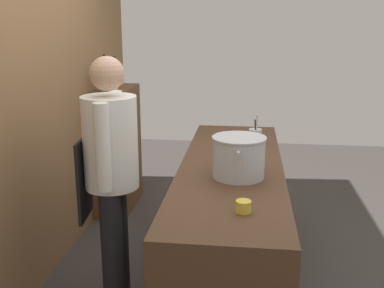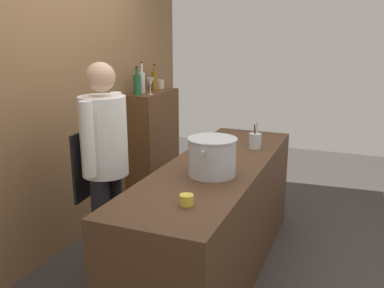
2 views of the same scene
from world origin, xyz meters
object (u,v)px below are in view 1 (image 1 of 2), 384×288
Objects in this scene: butter_jar at (243,206)px; wine_glass_short at (117,78)px; chef at (111,168)px; spice_tin_cream at (118,80)px; stockpot_large at (239,157)px; wine_bottle_amber at (115,75)px; wine_bottle_clear at (105,77)px; utensil_crock at (255,137)px; wine_bottle_green at (103,80)px.

wine_glass_short is (1.87, 1.19, 0.42)m from butter_jar.
spice_tin_cream is (1.89, 0.48, 0.31)m from chef.
wine_bottle_amber is at bearing 37.47° from stockpot_large.
wine_bottle_clear is 0.15m from wine_glass_short.
stockpot_large is 0.57m from butter_jar.
butter_jar is at bearing 176.89° from utensil_crock.
stockpot_large is 1.66× the size of utensil_crock.
wine_bottle_green is 1.01× the size of wine_bottle_amber.
butter_jar is at bearing 56.89° from chef.
chef is 1.88m from wine_bottle_amber.
butter_jar is 2.38m from wine_bottle_clear.
spice_tin_cream reaches higher than butter_jar.
stockpot_large is 1.79m from wine_bottle_green.
wine_bottle_green reaches higher than spice_tin_cream.
butter_jar is at bearing -149.34° from wine_bottle_amber.
chef is 15.98× the size of spice_tin_cream.
spice_tin_cream is at bearing 29.42° from butter_jar.
wine_bottle_green is at bearing -177.91° from wine_bottle_amber.
wine_bottle_clear is (1.38, 1.28, 0.31)m from stockpot_large.
chef is 6.90× the size of utensil_crock.
wine_bottle_amber is (2.22, 1.31, 0.40)m from butter_jar.
butter_jar is (-0.44, -0.84, -0.03)m from chef.
stockpot_large is 4.93× the size of butter_jar.
wine_glass_short is at bearing -171.61° from chef.
wine_bottle_green is (0.45, 1.37, 0.37)m from utensil_crock.
wine_bottle_green reaches higher than utensil_crock.
wine_bottle_clear reaches higher than wine_glass_short.
wine_bottle_amber is (1.78, 0.48, 0.37)m from chef.
wine_bottle_amber reaches higher than spice_tin_cream.
stockpot_large is at bearing 92.82° from chef.
butter_jar is 0.28× the size of wine_bottle_green.
wine_bottle_green is (-0.15, -0.03, -0.01)m from wine_bottle_clear.
butter_jar is at bearing -147.54° from wine_glass_short.
wine_bottle_green reaches higher than wine_glass_short.
wine_bottle_green is at bearing 71.92° from utensil_crock.
wine_bottle_clear is (1.94, 1.32, 0.41)m from butter_jar.
wine_bottle_clear is at bearing 63.56° from wine_glass_short.
wine_bottle_green is at bearing -178.25° from spice_tin_cream.
utensil_crock is 1.43m from wine_glass_short.
butter_jar is 0.28× the size of wine_bottle_amber.
utensil_crock is 0.82× the size of wine_bottle_green.
utensil_crock is at bearing -108.08° from wine_bottle_green.
chef reaches higher than wine_bottle_green.
wine_bottle_green is (1.23, 1.26, 0.31)m from stockpot_large.
wine_bottle_clear reaches higher than butter_jar.
wine_glass_short is (-0.07, -0.13, 0.00)m from wine_bottle_clear.
stockpot_large is 2.12m from wine_bottle_amber.
wine_glass_short is at bearing -50.56° from wine_bottle_green.
stockpot_large is 2.20m from spice_tin_cream.
stockpot_large is 1.37× the size of wine_bottle_amber.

